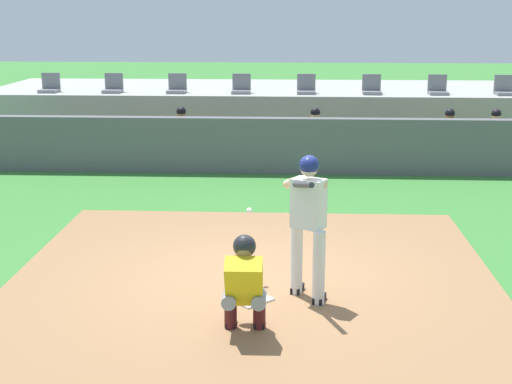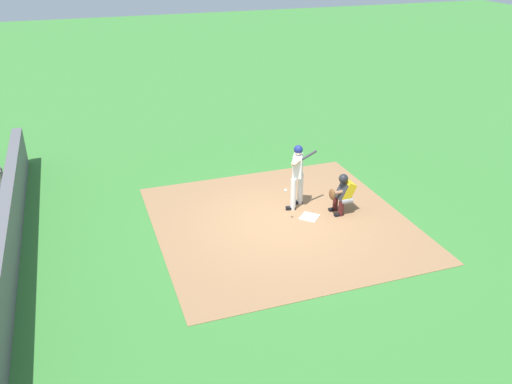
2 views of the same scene
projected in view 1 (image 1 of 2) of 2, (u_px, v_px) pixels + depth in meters
name	position (u px, v px, depth m)	size (l,w,h in m)	color
ground_plane	(253.00, 278.00, 9.90)	(80.00, 80.00, 0.00)	#387A33
dirt_infield	(253.00, 277.00, 9.90)	(6.40, 6.40, 0.01)	#936B47
home_plate	(250.00, 299.00, 9.12)	(0.44, 0.44, 0.02)	white
batter_at_plate	(308.00, 218.00, 8.93)	(0.56, 0.90, 1.80)	silver
catcher_crouched	(244.00, 280.00, 8.09)	(0.48, 2.01, 1.13)	gray
dugout_wall	(270.00, 145.00, 16.06)	(13.00, 0.30, 1.20)	#59595E
dugout_bench	(271.00, 154.00, 17.12)	(11.80, 0.44, 0.45)	olive
dugout_player_0	(181.00, 135.00, 16.96)	(0.49, 0.70, 1.30)	#939399
dugout_player_1	(315.00, 136.00, 16.81)	(0.49, 0.70, 1.30)	#939399
dugout_player_2	(450.00, 137.00, 16.66)	(0.49, 0.70, 1.30)	#939399
dugout_player_3	(496.00, 137.00, 16.61)	(0.49, 0.70, 1.30)	#939399
stands_platform	(275.00, 113.00, 20.30)	(15.00, 4.40, 1.40)	#9E9E99
stadium_seat_0	(50.00, 87.00, 18.91)	(0.46, 0.46, 0.48)	slate
stadium_seat_1	(113.00, 87.00, 18.83)	(0.46, 0.46, 0.48)	slate
stadium_seat_2	(177.00, 87.00, 18.75)	(0.46, 0.46, 0.48)	slate
stadium_seat_3	(241.00, 88.00, 18.67)	(0.46, 0.46, 0.48)	slate
stadium_seat_4	(306.00, 88.00, 18.59)	(0.46, 0.46, 0.48)	slate
stadium_seat_5	(372.00, 89.00, 18.51)	(0.46, 0.46, 0.48)	slate
stadium_seat_6	(438.00, 89.00, 18.43)	(0.46, 0.46, 0.48)	slate
stadium_seat_7	(504.00, 89.00, 18.34)	(0.46, 0.46, 0.48)	slate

